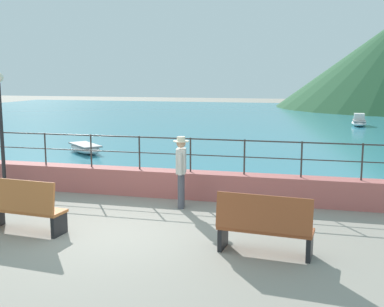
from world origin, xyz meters
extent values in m
plane|color=gray|center=(0.00, 0.00, 0.00)|extent=(120.00, 120.00, 0.00)
cube|color=#BC605B|center=(0.00, 3.20, 0.35)|extent=(20.00, 0.56, 0.70)
cylinder|color=#383330|center=(-4.95, 3.20, 1.15)|extent=(0.04, 0.04, 0.90)
cylinder|color=#383330|center=(-3.54, 3.20, 1.15)|extent=(0.04, 0.04, 0.90)
cylinder|color=#383330|center=(-2.12, 3.20, 1.15)|extent=(0.04, 0.04, 0.90)
cylinder|color=#383330|center=(-0.71, 3.20, 1.15)|extent=(0.04, 0.04, 0.90)
cylinder|color=#383330|center=(0.71, 3.20, 1.15)|extent=(0.04, 0.04, 0.90)
cylinder|color=#383330|center=(2.12, 3.20, 1.15)|extent=(0.04, 0.04, 0.90)
cylinder|color=#383330|center=(3.54, 3.20, 1.15)|extent=(0.04, 0.04, 0.90)
cylinder|color=#383330|center=(4.95, 3.20, 1.15)|extent=(0.04, 0.04, 0.90)
cylinder|color=#383330|center=(0.00, 3.20, 1.57)|extent=(18.40, 0.04, 0.04)
cylinder|color=#383330|center=(0.00, 3.20, 1.15)|extent=(18.40, 0.03, 0.03)
cube|color=teal|center=(0.00, 25.84, 0.03)|extent=(64.00, 44.32, 0.06)
cube|color=#B76633|center=(-1.88, -0.33, 0.46)|extent=(1.74, 0.66, 0.06)
cube|color=#B76633|center=(-1.90, -0.55, 0.81)|extent=(1.71, 0.29, 0.64)
cube|color=black|center=(-1.09, -0.40, 0.22)|extent=(0.12, 0.47, 0.43)
cube|color=#9E4C28|center=(3.03, -0.36, 0.46)|extent=(1.74, 0.67, 0.06)
cube|color=#9E4C28|center=(3.01, -0.58, 0.81)|extent=(1.71, 0.30, 0.64)
cube|color=black|center=(2.24, -0.29, 0.22)|extent=(0.12, 0.47, 0.43)
cube|color=black|center=(3.82, -0.43, 0.22)|extent=(0.12, 0.47, 0.43)
cylinder|color=#4C4C56|center=(0.72, 2.29, 0.43)|extent=(0.15, 0.15, 0.86)
cylinder|color=#4C4C56|center=(0.75, 2.12, 0.43)|extent=(0.15, 0.15, 0.86)
cube|color=beige|center=(0.73, 2.21, 1.16)|extent=(0.28, 0.39, 0.60)
cylinder|color=beige|center=(0.69, 2.44, 1.12)|extent=(0.09, 0.09, 0.52)
cylinder|color=beige|center=(0.77, 1.97, 1.12)|extent=(0.09, 0.09, 0.52)
sphere|color=tan|center=(0.73, 2.21, 1.59)|extent=(0.22, 0.22, 0.22)
cylinder|color=beige|center=(0.73, 2.21, 1.64)|extent=(0.38, 0.38, 0.02)
cylinder|color=beige|center=(0.73, 2.21, 1.70)|extent=(0.20, 0.20, 0.10)
cylinder|color=#232326|center=(-4.40, 2.48, 1.50)|extent=(0.10, 0.10, 3.00)
ellipsoid|color=white|center=(-5.28, 9.01, 0.24)|extent=(2.31, 2.21, 0.36)
cube|color=gray|center=(-5.28, 9.01, 0.39)|extent=(1.88, 1.80, 0.06)
ellipsoid|color=white|center=(6.54, 23.16, 0.24)|extent=(1.02, 2.34, 0.36)
cube|color=gray|center=(6.54, 23.16, 0.39)|extent=(0.86, 1.88, 0.06)
cube|color=silver|center=(6.55, 23.41, 0.62)|extent=(0.67, 0.83, 0.40)
camera|label=1|loc=(3.81, -8.72, 3.18)|focal=44.80mm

